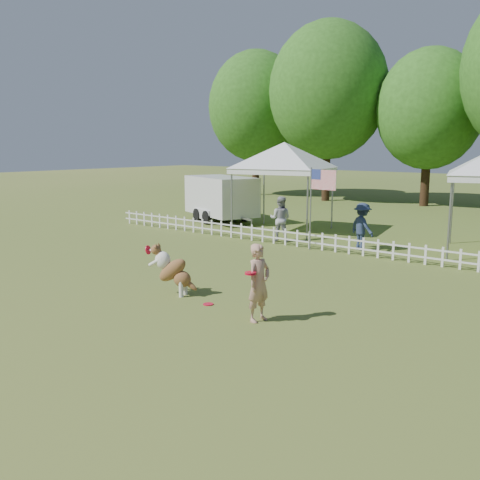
{
  "coord_description": "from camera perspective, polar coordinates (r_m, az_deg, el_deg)",
  "views": [
    {
      "loc": [
        8.21,
        -8.49,
        3.5
      ],
      "look_at": [
        -0.27,
        2.0,
        1.1
      ],
      "focal_mm": 40.0,
      "sensor_mm": 36.0,
      "label": 1
    }
  ],
  "objects": [
    {
      "name": "picket_fence",
      "position": [
        17.82,
        10.86,
        -0.44
      ],
      "size": [
        22.0,
        0.08,
        0.6
      ],
      "primitive_type": null,
      "color": "silver",
      "rests_on": "ground"
    },
    {
      "name": "spectator_b",
      "position": [
        18.44,
        12.9,
        1.41
      ],
      "size": [
        1.19,
        0.98,
        1.6
      ],
      "primitive_type": "imported",
      "rotation": [
        0.0,
        0.0,
        2.69
      ],
      "color": "#25324F",
      "rests_on": "ground"
    },
    {
      "name": "cargo_trailer",
      "position": [
        24.78,
        -2.04,
        4.43
      ],
      "size": [
        5.26,
        3.72,
        2.12
      ],
      "primitive_type": null,
      "rotation": [
        0.0,
        0.0,
        -0.37
      ],
      "color": "silver",
      "rests_on": "ground"
    },
    {
      "name": "ground",
      "position": [
        12.31,
        -4.9,
        -6.46
      ],
      "size": [
        120.0,
        120.0,
        0.0
      ],
      "primitive_type": "plane",
      "color": "#3A581C",
      "rests_on": "ground"
    },
    {
      "name": "dog",
      "position": [
        12.68,
        -7.14,
        -3.22
      ],
      "size": [
        1.22,
        0.74,
        1.2
      ],
      "primitive_type": null,
      "rotation": [
        0.0,
        0.0,
        0.33
      ],
      "color": "brown",
      "rests_on": "ground"
    },
    {
      "name": "handler",
      "position": [
        10.7,
        2.03,
        -4.59
      ],
      "size": [
        0.42,
        0.6,
        1.58
      ],
      "primitive_type": "imported",
      "rotation": [
        0.0,
        0.0,
        1.5
      ],
      "color": "tan",
      "rests_on": "ground"
    },
    {
      "name": "tree_center_left",
      "position": [
        32.98,
        19.49,
        11.95
      ],
      "size": [
        6.0,
        6.0,
        9.8
      ],
      "primitive_type": null,
      "color": "#285718",
      "rests_on": "ground"
    },
    {
      "name": "tree_far_left",
      "position": [
        38.37,
        1.72,
        13.06
      ],
      "size": [
        6.6,
        6.6,
        11.0
      ],
      "primitive_type": null,
      "color": "#285718",
      "rests_on": "ground"
    },
    {
      "name": "tree_left",
      "position": [
        34.67,
        9.37,
        14.09
      ],
      "size": [
        7.4,
        7.4,
        12.0
      ],
      "primitive_type": null,
      "color": "#285718",
      "rests_on": "ground"
    },
    {
      "name": "flag_pole",
      "position": [
        18.04,
        7.53,
        3.28
      ],
      "size": [
        1.07,
        0.24,
        2.78
      ],
      "primitive_type": null,
      "rotation": [
        0.0,
        0.0,
        -0.12
      ],
      "color": "gray",
      "rests_on": "ground"
    },
    {
      "name": "spectator_a",
      "position": [
        19.73,
        4.32,
        2.27
      ],
      "size": [
        0.97,
        0.87,
        1.65
      ],
      "primitive_type": "imported",
      "rotation": [
        0.0,
        0.0,
        3.5
      ],
      "color": "#A3A4A9",
      "rests_on": "ground"
    },
    {
      "name": "frisbee_on_turf",
      "position": [
        11.99,
        -3.4,
        -6.85
      ],
      "size": [
        0.3,
        0.3,
        0.02
      ],
      "primitive_type": "cylinder",
      "rotation": [
        0.0,
        0.0,
        0.38
      ],
      "color": "red",
      "rests_on": "ground"
    },
    {
      "name": "canopy_tent_left",
      "position": [
        21.93,
        4.69,
        5.53
      ],
      "size": [
        4.09,
        4.09,
        3.54
      ],
      "primitive_type": null,
      "rotation": [
        0.0,
        0.0,
        0.22
      ],
      "color": "white",
      "rests_on": "ground"
    }
  ]
}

